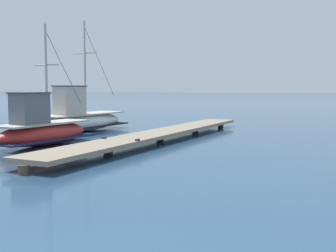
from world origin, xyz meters
TOP-DOWN VIEW (x-y plane):
  - floating_dock at (-5.16, 15.08)m, footprint 3.18×18.04m
  - fishing_boat_0 at (-11.20, 17.45)m, footprint 2.81×7.01m
  - fishing_boat_1 at (-9.44, 11.66)m, footprint 2.22×5.29m

SIDE VIEW (x-z plane):
  - floating_dock at x=-5.16m, z-range 0.10..0.63m
  - fishing_boat_1 at x=-9.44m, z-range -1.96..3.42m
  - fishing_boat_0 at x=-11.20m, z-range -2.49..3.96m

